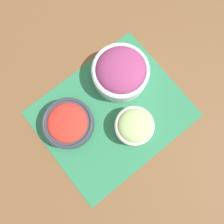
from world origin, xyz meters
name	(u,v)px	position (x,y,z in m)	size (l,w,h in m)	color
ground_plane	(112,114)	(0.00, 0.00, 0.00)	(3.00, 3.00, 0.00)	brown
placemat	(112,114)	(0.00, 0.00, 0.00)	(0.45, 0.37, 0.00)	#2D7A51
onion_bowl	(120,72)	(-0.10, -0.08, 0.05)	(0.18, 0.18, 0.09)	silver
tomato_bowl	(68,123)	(0.13, -0.06, 0.03)	(0.16, 0.16, 0.06)	#333842
cucumber_bowl	(134,126)	(-0.03, 0.08, 0.04)	(0.12, 0.12, 0.07)	silver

